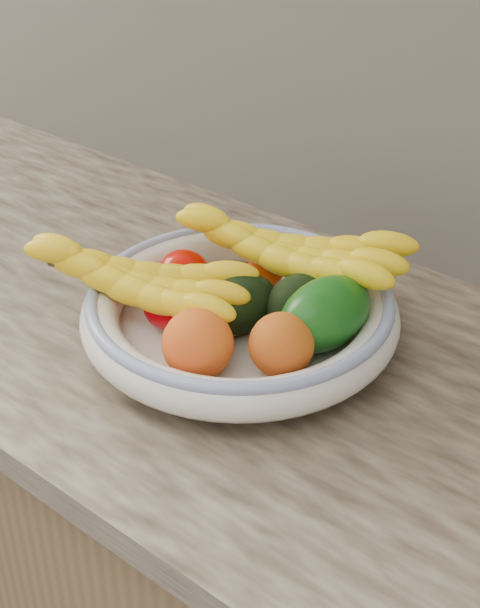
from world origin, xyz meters
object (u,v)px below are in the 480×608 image
Objects in this scene: banana_bunch_back at (287,257)px; banana_bunch_front at (137,285)px; green_mango at (325,314)px; fruit_bowl at (240,312)px.

banana_bunch_front is (-0.11, -0.16, -0.01)m from banana_bunch_back.
banana_bunch_back is (-0.10, 0.06, 0.01)m from green_mango.
green_mango is at bearing 13.83° from fruit_bowl.
fruit_bowl is at bearing 13.78° from banana_bunch_front.
banana_bunch_back is (0.00, 0.09, 0.04)m from fruit_bowl.
green_mango is at bearing -44.26° from banana_bunch_back.
green_mango reaches higher than fruit_bowl.
banana_bunch_back reaches higher than green_mango.
banana_bunch_back is at bearing 34.93° from banana_bunch_front.
green_mango is 0.39× the size of banana_bunch_back.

